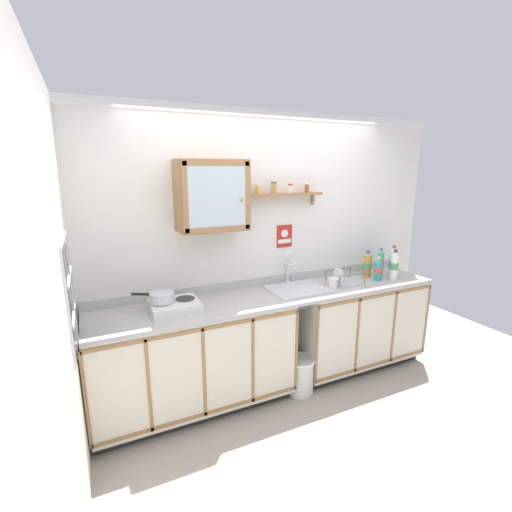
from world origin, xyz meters
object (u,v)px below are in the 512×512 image
object	(u,v)px
bottle_juice_amber_1	(367,265)
dish_rack	(344,281)
bottle_water_clear_0	(393,262)
mug	(334,283)
bottle_soda_green_2	(380,263)
hot_plate_stove	(175,306)
sink	(296,291)
saucepan	(161,297)
warning_sign	(284,236)
wall_cabinet	(212,196)
bottle_detergent_teal_3	(378,270)
bottle_opaque_white_4	(394,266)
trash_bin	(300,374)

from	to	relation	value
bottle_juice_amber_1	dish_rack	size ratio (longest dim) A/B	0.85
bottle_water_clear_0	mug	distance (m)	0.79
bottle_water_clear_0	bottle_soda_green_2	distance (m)	0.13
hot_plate_stove	bottle_water_clear_0	distance (m)	2.30
sink	saucepan	xyz separation A→B (m)	(-1.26, -0.02, 0.15)
hot_plate_stove	bottle_soda_green_2	size ratio (longest dim) A/B	1.28
bottle_water_clear_0	warning_sign	size ratio (longest dim) A/B	1.51
sink	bottle_juice_amber_1	world-z (taller)	sink
wall_cabinet	bottle_soda_green_2	bearing A→B (deg)	-3.83
bottle_detergent_teal_3	wall_cabinet	bearing A→B (deg)	172.44
bottle_juice_amber_1	bottle_detergent_teal_3	distance (m)	0.15
saucepan	bottle_opaque_white_4	world-z (taller)	bottle_opaque_white_4
bottle_detergent_teal_3	bottle_opaque_white_4	size ratio (longest dim) A/B	0.79
bottle_soda_green_2	wall_cabinet	distance (m)	1.95
bottle_soda_green_2	trash_bin	size ratio (longest dim) A/B	0.87
bottle_opaque_white_4	warning_sign	xyz separation A→B (m)	(-1.07, 0.40, 0.32)
hot_plate_stove	wall_cabinet	bearing A→B (deg)	21.54
bottle_opaque_white_4	wall_cabinet	xyz separation A→B (m)	(-1.84, 0.26, 0.75)
saucepan	wall_cabinet	size ratio (longest dim) A/B	0.54
saucepan	wall_cabinet	xyz separation A→B (m)	(0.48, 0.13, 0.77)
sink	dish_rack	distance (m)	0.52
bottle_detergent_teal_3	wall_cabinet	xyz separation A→B (m)	(-1.67, 0.22, 0.78)
bottle_soda_green_2	warning_sign	distance (m)	1.10
bottle_detergent_teal_3	bottle_soda_green_2	bearing A→B (deg)	39.44
dish_rack	warning_sign	size ratio (longest dim) A/B	1.52
saucepan	bottle_opaque_white_4	xyz separation A→B (m)	(2.33, -0.13, 0.02)
bottle_soda_green_2	bottle_detergent_teal_3	bearing A→B (deg)	-140.56
bottle_detergent_teal_3	warning_sign	xyz separation A→B (m)	(-0.89, 0.36, 0.35)
bottle_juice_amber_1	mug	bearing A→B (deg)	-165.51
saucepan	bottle_juice_amber_1	distance (m)	2.14
mug	warning_sign	size ratio (longest dim) A/B	0.56
saucepan	bottle_soda_green_2	world-z (taller)	bottle_soda_green_2
hot_plate_stove	trash_bin	world-z (taller)	hot_plate_stove
dish_rack	mug	size ratio (longest dim) A/B	2.70
hot_plate_stove	bottle_juice_amber_1	distance (m)	2.05
sink	trash_bin	xyz separation A→B (m)	(-0.08, -0.24, -0.73)
saucepan	warning_sign	bearing A→B (deg)	11.98
dish_rack	bottle_soda_green_2	bearing A→B (deg)	4.87
bottle_soda_green_2	warning_sign	xyz separation A→B (m)	(-1.02, 0.26, 0.32)
sink	hot_plate_stove	size ratio (longest dim) A/B	1.39
saucepan	bottle_opaque_white_4	size ratio (longest dim) A/B	1.03
sink	wall_cabinet	world-z (taller)	wall_cabinet
hot_plate_stove	mug	world-z (taller)	mug
bottle_soda_green_2	mug	size ratio (longest dim) A/B	2.44
sink	warning_sign	xyz separation A→B (m)	(-0.00, 0.25, 0.49)
bottle_soda_green_2	bottle_detergent_teal_3	world-z (taller)	bottle_soda_green_2
saucepan	bottle_soda_green_2	xyz separation A→B (m)	(2.28, 0.01, 0.02)
bottle_juice_amber_1	bottle_opaque_white_4	distance (m)	0.26
bottle_detergent_teal_3	trash_bin	bearing A→B (deg)	-172.79
bottle_juice_amber_1	wall_cabinet	distance (m)	1.82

